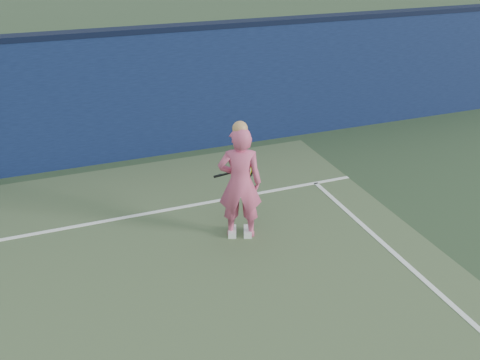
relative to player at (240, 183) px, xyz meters
name	(u,v)px	position (x,y,z in m)	size (l,w,h in m)	color
backstop_wall	(29,109)	(-2.86, 3.63, 0.34)	(24.00, 0.40, 2.50)	#0B1534
wall_cap	(16,38)	(-2.86, 3.63, 1.64)	(24.00, 0.42, 0.10)	black
player	(240,183)	(0.00, 0.00, 0.00)	(0.76, 0.63, 1.88)	#CD4F75
racket	(241,171)	(0.17, 0.40, -0.01)	(0.60, 0.27, 0.34)	black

